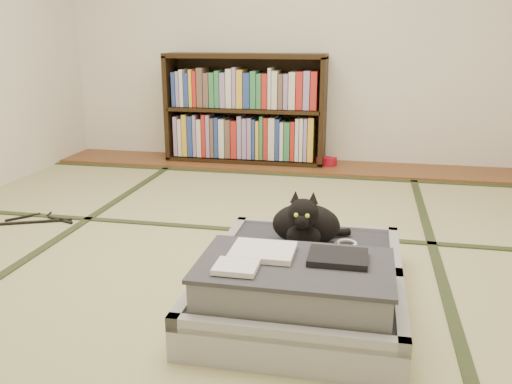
# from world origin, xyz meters

# --- Properties ---
(floor) EXTENTS (4.50, 4.50, 0.00)m
(floor) POSITION_xyz_m (0.00, 0.00, 0.00)
(floor) COLOR #B8B97B
(floor) RESTS_ON ground
(wood_strip) EXTENTS (4.00, 0.50, 0.02)m
(wood_strip) POSITION_xyz_m (0.00, 2.00, 0.01)
(wood_strip) COLOR brown
(wood_strip) RESTS_ON ground
(red_item) EXTENTS (0.17, 0.13, 0.07)m
(red_item) POSITION_xyz_m (0.31, 2.03, 0.06)
(red_item) COLOR #AB0D21
(red_item) RESTS_ON wood_strip
(tatami_borders) EXTENTS (4.00, 4.50, 0.01)m
(tatami_borders) POSITION_xyz_m (0.00, 0.49, 0.00)
(tatami_borders) COLOR #2D381E
(tatami_borders) RESTS_ON ground
(bookcase) EXTENTS (1.36, 0.31, 0.92)m
(bookcase) POSITION_xyz_m (-0.40, 2.07, 0.45)
(bookcase) COLOR black
(bookcase) RESTS_ON wood_strip
(suitcase) EXTENTS (0.80, 1.06, 0.31)m
(suitcase) POSITION_xyz_m (0.40, -0.43, 0.11)
(suitcase) COLOR #9F9FA3
(suitcase) RESTS_ON floor
(cat) EXTENTS (0.35, 0.36, 0.29)m
(cat) POSITION_xyz_m (0.38, -0.14, 0.26)
(cat) COLOR black
(cat) RESTS_ON suitcase
(cable_coil) EXTENTS (0.11, 0.11, 0.03)m
(cable_coil) POSITION_xyz_m (0.56, -0.11, 0.16)
(cable_coil) COLOR white
(cable_coil) RESTS_ON suitcase
(hanger) EXTENTS (0.42, 0.27, 0.01)m
(hanger) POSITION_xyz_m (-1.27, 0.31, 0.01)
(hanger) COLOR black
(hanger) RESTS_ON floor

